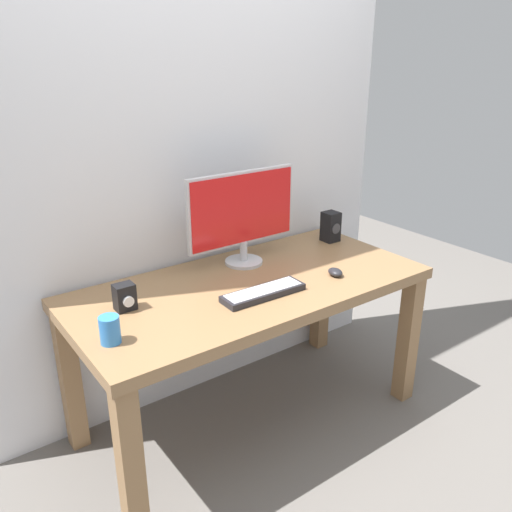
{
  "coord_description": "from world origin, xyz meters",
  "views": [
    {
      "loc": [
        -1.25,
        -1.76,
        1.71
      ],
      "look_at": [
        0.03,
        0.0,
        0.86
      ],
      "focal_mm": 37.06,
      "sensor_mm": 36.0,
      "label": 1
    }
  ],
  "objects_px": {
    "speaker_right": "(331,227)",
    "audio_controller": "(125,297)",
    "monitor": "(242,213)",
    "keyboard_primary": "(263,293)",
    "desk": "(250,304)",
    "coffee_mug": "(110,330)",
    "mouse": "(335,272)"
  },
  "relations": [
    {
      "from": "desk",
      "to": "keyboard_primary",
      "type": "bearing_deg",
      "value": -103.49
    },
    {
      "from": "desk",
      "to": "audio_controller",
      "type": "xyz_separation_m",
      "value": [
        -0.56,
        0.08,
        0.16
      ]
    },
    {
      "from": "mouse",
      "to": "desk",
      "type": "bearing_deg",
      "value": 165.68
    },
    {
      "from": "desk",
      "to": "keyboard_primary",
      "type": "height_order",
      "value": "keyboard_primary"
    },
    {
      "from": "monitor",
      "to": "keyboard_primary",
      "type": "bearing_deg",
      "value": -111.78
    },
    {
      "from": "speaker_right",
      "to": "coffee_mug",
      "type": "relative_size",
      "value": 1.58
    },
    {
      "from": "keyboard_primary",
      "to": "coffee_mug",
      "type": "height_order",
      "value": "coffee_mug"
    },
    {
      "from": "monitor",
      "to": "keyboard_primary",
      "type": "height_order",
      "value": "monitor"
    },
    {
      "from": "desk",
      "to": "speaker_right",
      "type": "height_order",
      "value": "speaker_right"
    },
    {
      "from": "speaker_right",
      "to": "desk",
      "type": "bearing_deg",
      "value": -164.02
    },
    {
      "from": "monitor",
      "to": "coffee_mug",
      "type": "height_order",
      "value": "monitor"
    },
    {
      "from": "desk",
      "to": "speaker_right",
      "type": "relative_size",
      "value": 9.93
    },
    {
      "from": "monitor",
      "to": "audio_controller",
      "type": "distance_m",
      "value": 0.71
    },
    {
      "from": "speaker_right",
      "to": "audio_controller",
      "type": "relative_size",
      "value": 1.49
    },
    {
      "from": "monitor",
      "to": "audio_controller",
      "type": "xyz_separation_m",
      "value": [
        -0.66,
        -0.13,
        -0.2
      ]
    },
    {
      "from": "keyboard_primary",
      "to": "mouse",
      "type": "bearing_deg",
      "value": -3.66
    },
    {
      "from": "desk",
      "to": "monitor",
      "type": "bearing_deg",
      "value": 63.1
    },
    {
      "from": "monitor",
      "to": "audio_controller",
      "type": "height_order",
      "value": "monitor"
    },
    {
      "from": "desk",
      "to": "mouse",
      "type": "relative_size",
      "value": 19.61
    },
    {
      "from": "keyboard_primary",
      "to": "audio_controller",
      "type": "distance_m",
      "value": 0.57
    },
    {
      "from": "monitor",
      "to": "mouse",
      "type": "xyz_separation_m",
      "value": [
        0.25,
        -0.38,
        -0.23
      ]
    },
    {
      "from": "desk",
      "to": "coffee_mug",
      "type": "distance_m",
      "value": 0.73
    },
    {
      "from": "audio_controller",
      "to": "coffee_mug",
      "type": "xyz_separation_m",
      "value": [
        -0.15,
        -0.21,
        -0.0
      ]
    },
    {
      "from": "desk",
      "to": "mouse",
      "type": "distance_m",
      "value": 0.42
    },
    {
      "from": "audio_controller",
      "to": "coffee_mug",
      "type": "relative_size",
      "value": 1.06
    },
    {
      "from": "desk",
      "to": "keyboard_primary",
      "type": "relative_size",
      "value": 4.26
    },
    {
      "from": "monitor",
      "to": "audio_controller",
      "type": "relative_size",
      "value": 5.38
    },
    {
      "from": "speaker_right",
      "to": "audio_controller",
      "type": "xyz_separation_m",
      "value": [
        -1.23,
        -0.11,
        -0.03
      ]
    },
    {
      "from": "keyboard_primary",
      "to": "coffee_mug",
      "type": "xyz_separation_m",
      "value": [
        -0.67,
        0.01,
        0.04
      ]
    },
    {
      "from": "mouse",
      "to": "audio_controller",
      "type": "relative_size",
      "value": 0.75
    },
    {
      "from": "audio_controller",
      "to": "keyboard_primary",
      "type": "bearing_deg",
      "value": -23.38
    },
    {
      "from": "keyboard_primary",
      "to": "coffee_mug",
      "type": "bearing_deg",
      "value": 178.87
    }
  ]
}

